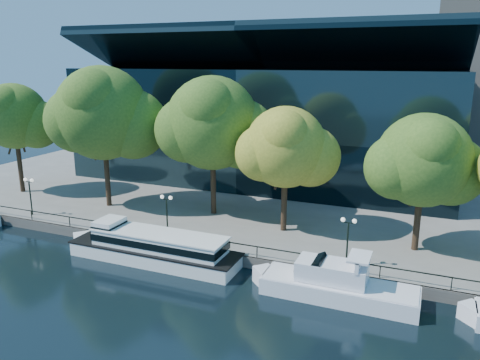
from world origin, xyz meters
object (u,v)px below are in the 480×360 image
at_px(tree_2, 214,125).
at_px(lamp_2, 348,231).
at_px(tour_boat, 150,246).
at_px(lamp_0, 29,188).
at_px(tree_4, 425,162).
at_px(tree_0, 15,118).
at_px(cruiser_near, 332,283).
at_px(tree_3, 287,149).
at_px(lamp_1, 167,206).
at_px(tree_1, 104,115).

xyz_separation_m(tree_2, lamp_2, (15.46, -7.83, -6.60)).
distance_m(tour_boat, lamp_0, 17.49).
bearing_deg(tree_4, tour_boat, -157.68).
xyz_separation_m(tree_0, lamp_2, (41.54, -6.44, -6.33)).
bearing_deg(lamp_0, lamp_2, 0.00).
bearing_deg(tree_2, tree_0, -176.95).
height_order(cruiser_near, tree_3, tree_3).
bearing_deg(lamp_1, tree_3, 30.79).
distance_m(tree_2, lamp_0, 20.70).
height_order(tree_3, lamp_0, tree_3).
xyz_separation_m(tour_boat, tree_1, (-11.27, 9.14, 9.91)).
distance_m(tour_boat, tree_2, 14.48).
bearing_deg(lamp_0, tour_boat, -10.99).
bearing_deg(tree_2, lamp_0, -156.48).
bearing_deg(tree_0, tree_2, 3.05).
distance_m(tree_3, lamp_0, 27.58).
bearing_deg(lamp_2, tree_0, 171.19).
relative_size(tree_4, lamp_1, 2.97).
height_order(cruiser_near, lamp_0, lamp_0).
xyz_separation_m(tree_3, tree_4, (12.09, -0.21, -0.22)).
bearing_deg(tree_2, tree_4, -6.26).
relative_size(tree_4, lamp_2, 2.97).
relative_size(lamp_0, lamp_1, 1.00).
xyz_separation_m(tree_1, lamp_2, (27.74, -5.84, -7.30)).
bearing_deg(tree_4, lamp_2, -132.63).
distance_m(lamp_0, lamp_2, 33.45).
relative_size(tree_3, tree_4, 1.01).
height_order(tree_4, lamp_2, tree_4).
bearing_deg(tree_3, lamp_0, -167.69).
bearing_deg(lamp_2, tree_2, 153.14).
distance_m(tour_boat, tree_0, 28.34).
distance_m(cruiser_near, lamp_2, 4.79).
xyz_separation_m(tree_1, tree_3, (20.78, -0.06, -2.23)).
xyz_separation_m(lamp_0, lamp_2, (33.45, 0.00, 0.00)).
bearing_deg(tree_2, tree_1, -170.80).
distance_m(tree_1, tree_2, 12.46).
height_order(cruiser_near, tree_1, tree_1).
bearing_deg(lamp_0, tree_0, 141.47).
relative_size(tree_0, tree_2, 0.92).
bearing_deg(lamp_1, cruiser_near, -13.24).
height_order(tree_4, lamp_0, tree_4).
relative_size(cruiser_near, lamp_2, 3.12).
distance_m(tree_0, tree_2, 26.12).
relative_size(cruiser_near, tree_0, 0.93).
xyz_separation_m(tree_3, lamp_1, (-9.70, -5.78, -5.08)).
distance_m(tree_4, lamp_0, 39.28).
height_order(tree_0, lamp_0, tree_0).
relative_size(tree_0, lamp_0, 3.34).
relative_size(tree_1, lamp_2, 3.88).
distance_m(tree_1, tree_4, 32.96).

